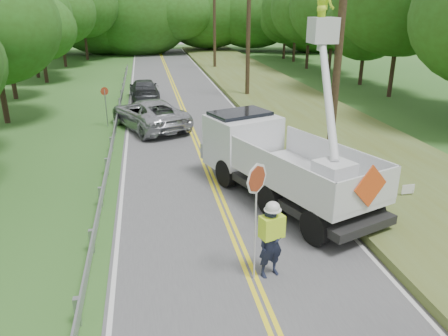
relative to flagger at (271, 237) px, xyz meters
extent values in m
plane|color=#315F25|center=(-0.47, -2.05, -1.12)|extent=(140.00, 140.00, 0.00)
cube|color=#515254|center=(-0.47, 11.95, -1.11)|extent=(7.20, 96.00, 0.02)
cube|color=yellow|center=(-0.57, 11.95, -1.10)|extent=(0.12, 96.00, 0.00)
cube|color=yellow|center=(-0.37, 11.95, -1.10)|extent=(0.12, 96.00, 0.00)
cube|color=silver|center=(-3.92, 11.95, -1.10)|extent=(0.12, 96.00, 0.00)
cube|color=silver|center=(2.98, 11.95, -1.10)|extent=(0.12, 96.00, 0.00)
cube|color=#9B9EA3|center=(-4.57, -1.05, -0.77)|extent=(0.12, 0.14, 0.70)
cube|color=#9B9EA3|center=(-4.57, 1.95, -0.77)|extent=(0.12, 0.14, 0.70)
cube|color=#9B9EA3|center=(-4.57, 4.95, -0.77)|extent=(0.12, 0.14, 0.70)
cube|color=#9B9EA3|center=(-4.57, 7.95, -0.77)|extent=(0.12, 0.14, 0.70)
cube|color=#9B9EA3|center=(-4.57, 10.95, -0.77)|extent=(0.12, 0.14, 0.70)
cube|color=#9B9EA3|center=(-4.57, 13.95, -0.77)|extent=(0.12, 0.14, 0.70)
cube|color=#9B9EA3|center=(-4.57, 16.95, -0.77)|extent=(0.12, 0.14, 0.70)
cube|color=#9B9EA3|center=(-4.57, 19.95, -0.77)|extent=(0.12, 0.14, 0.70)
cube|color=#9B9EA3|center=(-4.57, 22.95, -0.77)|extent=(0.12, 0.14, 0.70)
cube|color=#9B9EA3|center=(-4.57, 25.95, -0.77)|extent=(0.12, 0.14, 0.70)
cube|color=#9B9EA3|center=(-4.57, 28.95, -0.77)|extent=(0.12, 0.14, 0.70)
cube|color=#9B9EA3|center=(-4.57, 31.95, -0.77)|extent=(0.12, 0.14, 0.70)
cube|color=#9B9EA3|center=(-4.57, 34.95, -0.77)|extent=(0.12, 0.14, 0.70)
cube|color=#9B9EA3|center=(-4.47, 12.95, -0.52)|extent=(0.05, 48.00, 0.34)
cylinder|color=black|center=(4.53, 6.95, 3.88)|extent=(0.30, 0.30, 10.00)
cylinder|color=black|center=(4.53, 21.95, 3.88)|extent=(0.30, 0.30, 10.00)
cylinder|color=black|center=(4.53, 36.95, 3.88)|extent=(0.30, 0.30, 10.00)
cube|color=#565E22|center=(6.63, 11.95, -0.97)|extent=(7.00, 96.00, 0.30)
cylinder|color=#332319|center=(-10.88, 17.48, 0.47)|extent=(0.32, 0.32, 3.19)
cylinder|color=#332319|center=(-12.19, 24.67, 0.11)|extent=(0.32, 0.32, 2.46)
ellipsoid|color=#284C15|center=(-12.19, 24.67, 3.11)|extent=(5.74, 5.74, 5.05)
cylinder|color=#332319|center=(-11.34, 31.63, 0.21)|extent=(0.32, 0.32, 2.66)
ellipsoid|color=#284C15|center=(-11.34, 31.63, 3.46)|extent=(6.21, 6.21, 5.47)
cylinder|color=#332319|center=(-12.68, 34.73, 0.51)|extent=(0.32, 0.32, 3.27)
ellipsoid|color=#284C15|center=(-12.68, 34.73, 4.50)|extent=(7.62, 7.62, 6.71)
cylinder|color=#332319|center=(-11.30, 41.99, 0.52)|extent=(0.32, 0.32, 3.29)
ellipsoid|color=#284C15|center=(-11.30, 41.99, 4.54)|extent=(7.67, 7.67, 6.75)
cylinder|color=#332319|center=(-9.63, 48.11, 0.72)|extent=(0.32, 0.32, 3.68)
ellipsoid|color=#284C15|center=(-9.63, 48.11, 5.22)|extent=(8.60, 8.60, 7.57)
cylinder|color=#332319|center=(15.08, 20.49, 0.98)|extent=(0.32, 0.32, 4.20)
cylinder|color=#332319|center=(15.36, 25.71, 0.33)|extent=(0.32, 0.32, 2.91)
ellipsoid|color=#284C15|center=(15.36, 25.71, 3.89)|extent=(6.79, 6.79, 5.98)
cylinder|color=#332319|center=(14.96, 31.50, 0.67)|extent=(0.32, 0.32, 3.58)
ellipsoid|color=#284C15|center=(14.96, 31.50, 5.05)|extent=(8.36, 8.36, 7.36)
cylinder|color=#332319|center=(14.30, 35.85, 0.62)|extent=(0.32, 0.32, 3.48)
ellipsoid|color=#284C15|center=(14.30, 35.85, 4.87)|extent=(8.12, 8.12, 7.15)
cylinder|color=#332319|center=(14.89, 41.87, 0.61)|extent=(0.32, 0.32, 3.46)
ellipsoid|color=#284C15|center=(14.89, 41.87, 4.83)|extent=(8.07, 8.07, 7.10)
cylinder|color=#332319|center=(14.63, 44.94, 0.19)|extent=(0.32, 0.32, 2.62)
ellipsoid|color=#284C15|center=(14.63, 44.94, 3.39)|extent=(6.11, 6.11, 5.38)
ellipsoid|color=#284C15|center=(-17.50, 55.90, 4.38)|extent=(14.69, 11.02, 11.02)
ellipsoid|color=#284C15|center=(-12.61, 55.24, 4.38)|extent=(10.58, 7.94, 7.94)
ellipsoid|color=#284C15|center=(-7.79, 54.36, 4.38)|extent=(14.81, 11.11, 11.11)
ellipsoid|color=#284C15|center=(-3.45, 54.10, 4.38)|extent=(16.01, 12.01, 12.01)
ellipsoid|color=#284C15|center=(2.00, 52.35, 4.38)|extent=(9.75, 7.31, 7.31)
ellipsoid|color=#284C15|center=(6.60, 55.75, 4.38)|extent=(13.74, 10.31, 10.31)
ellipsoid|color=#284C15|center=(13.05, 54.93, 4.38)|extent=(13.67, 10.25, 10.25)
ellipsoid|color=#284C15|center=(16.97, 54.04, 4.38)|extent=(11.31, 8.48, 8.48)
ellipsoid|color=#284C15|center=(21.67, 52.03, 4.38)|extent=(15.26, 11.44, 11.44)
imported|color=#191E33|center=(0.01, 0.00, -0.15)|extent=(0.80, 0.64, 1.90)
cube|color=#B8E325|center=(0.01, 0.00, 0.28)|extent=(0.66, 0.52, 0.58)
ellipsoid|color=silver|center=(0.01, 0.00, 0.81)|extent=(0.35, 0.35, 0.28)
cylinder|color=#B7B7B7|center=(-0.43, -0.09, 0.23)|extent=(0.04, 0.04, 2.66)
cylinder|color=maroon|center=(-0.43, -0.09, 1.62)|extent=(0.60, 0.51, 0.76)
cylinder|color=black|center=(1.71, 1.26, -0.58)|extent=(0.68, 1.10, 1.05)
cylinder|color=black|center=(3.76, 2.03, -0.58)|extent=(0.68, 1.10, 1.05)
cylinder|color=black|center=(0.93, 3.31, -0.58)|extent=(0.68, 1.10, 1.05)
cylinder|color=black|center=(2.98, 4.08, -0.58)|extent=(0.68, 1.10, 1.05)
cylinder|color=black|center=(-0.04, 5.87, -0.58)|extent=(0.68, 1.10, 1.05)
cylinder|color=black|center=(2.01, 6.65, -0.58)|extent=(0.68, 1.10, 1.05)
cube|color=black|center=(1.84, 4.00, -0.50)|extent=(4.64, 7.38, 0.27)
cube|color=silver|center=(2.11, 3.29, 0.05)|extent=(4.14, 5.61, 0.24)
cube|color=silver|center=(0.95, 2.85, 0.60)|extent=(1.85, 4.74, 0.99)
cube|color=silver|center=(3.27, 3.72, 0.60)|extent=(1.85, 4.74, 0.99)
cube|color=silver|center=(2.99, 0.95, 0.60)|extent=(2.38, 0.95, 0.99)
cube|color=silver|center=(0.79, 6.77, 0.38)|extent=(3.04, 2.82, 1.97)
cube|color=black|center=(0.71, 6.98, 1.09)|extent=(2.55, 2.11, 0.82)
cube|color=silver|center=(2.54, 2.16, 0.60)|extent=(1.27, 1.27, 0.88)
cube|color=silver|center=(3.83, 6.95, 4.47)|extent=(0.93, 0.93, 0.93)
imported|color=#B8E325|center=(3.83, 6.95, 5.31)|extent=(0.62, 0.80, 1.65)
cube|color=#DF4B19|center=(3.02, 0.88, 0.76)|extent=(1.17, 0.48, 1.24)
imported|color=#AAACB2|center=(-2.72, 14.72, -0.29)|extent=(4.75, 6.47, 1.63)
imported|color=#373A3E|center=(-2.93, 22.87, -0.40)|extent=(2.25, 4.95, 1.41)
cylinder|color=#9B9EA3|center=(-5.06, 15.58, -0.07)|extent=(0.06, 0.06, 2.10)
cylinder|color=maroon|center=(-5.06, 15.58, 0.88)|extent=(0.42, 0.26, 0.48)
cube|color=white|center=(5.89, 3.33, -0.60)|extent=(0.47, 0.05, 0.33)
cylinder|color=#9B9EA3|center=(5.70, 3.33, -0.89)|extent=(0.02, 0.02, 0.47)
cylinder|color=#9B9EA3|center=(6.08, 3.33, -0.89)|extent=(0.02, 0.02, 0.47)
camera|label=1|loc=(-2.83, -9.09, 5.40)|focal=34.86mm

